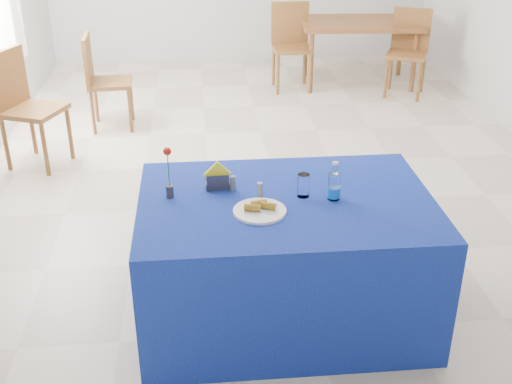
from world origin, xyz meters
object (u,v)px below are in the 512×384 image
(blue_table, at_px, (285,258))
(chair_win_a, at_px, (23,100))
(water_bottle, at_px, (334,187))
(oak_table, at_px, (360,28))
(plate, at_px, (260,211))
(chair_bg_left, at_px, (291,40))
(chair_win_b, at_px, (101,75))
(chair_bg_right, at_px, (409,46))

(blue_table, bearing_deg, chair_win_a, 129.37)
(water_bottle, height_order, oak_table, water_bottle)
(plate, xyz_separation_m, water_bottle, (0.41, 0.12, 0.06))
(chair_bg_left, bearing_deg, water_bottle, -96.21)
(water_bottle, relative_size, chair_win_b, 0.23)
(chair_win_b, bearing_deg, plate, -162.28)
(chair_bg_left, distance_m, chair_win_b, 2.37)
(oak_table, distance_m, chair_bg_left, 0.84)
(oak_table, height_order, chair_win_a, chair_win_a)
(blue_table, distance_m, chair_win_b, 3.51)
(water_bottle, distance_m, oak_table, 4.65)
(chair_win_b, bearing_deg, chair_bg_right, -79.05)
(blue_table, xyz_separation_m, oak_table, (1.49, 4.46, 0.30))
(plate, distance_m, chair_bg_right, 4.68)
(plate, bearing_deg, chair_win_a, 125.49)
(oak_table, xyz_separation_m, chair_win_b, (-2.89, -1.25, -0.13))
(chair_win_a, bearing_deg, plate, -122.18)
(chair_bg_left, bearing_deg, chair_win_b, -151.25)
(oak_table, height_order, chair_bg_left, chair_bg_left)
(oak_table, bearing_deg, chair_bg_right, -42.77)
(chair_bg_right, bearing_deg, water_bottle, -88.53)
(chair_bg_left, bearing_deg, chair_win_a, -143.35)
(plate, bearing_deg, water_bottle, 16.03)
(plate, relative_size, water_bottle, 1.30)
(blue_table, xyz_separation_m, chair_win_a, (-1.95, 2.38, 0.20))
(blue_table, bearing_deg, water_bottle, -3.80)
(blue_table, distance_m, chair_win_a, 3.08)
(oak_table, relative_size, chair_bg_right, 1.49)
(water_bottle, height_order, chair_win_a, chair_win_a)
(plate, height_order, water_bottle, water_bottle)
(plate, height_order, oak_table, plate)
(plate, relative_size, blue_table, 0.17)
(oak_table, height_order, chair_bg_right, chair_bg_right)
(plate, distance_m, water_bottle, 0.43)
(chair_win_a, bearing_deg, water_bottle, -115.02)
(chair_bg_left, relative_size, chair_win_b, 1.05)
(plate, distance_m, chair_win_a, 3.09)
(plate, relative_size, chair_bg_right, 0.29)
(plate, distance_m, chair_bg_left, 4.60)
(blue_table, bearing_deg, chair_bg_left, 81.43)
(chair_win_a, bearing_deg, chair_win_b, -11.04)
(oak_table, bearing_deg, plate, -109.72)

